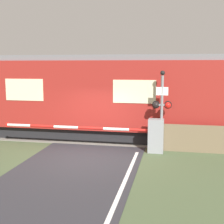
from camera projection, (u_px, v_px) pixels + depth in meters
The scene contains 6 objects.
ground_plane at pixel (86, 157), 11.64m from camera, with size 80.00×80.00×0.00m, color #475638.
track_bed at pixel (106, 137), 14.90m from camera, with size 36.00×3.20×0.13m.
train at pixel (38, 95), 15.26m from camera, with size 17.85×2.89×3.85m.
crossing_barrier at pixel (141, 134), 12.35m from camera, with size 6.75×0.44×1.33m.
signal_post at pixel (162, 106), 12.21m from camera, with size 0.77×0.26×3.21m.
roadside_fence at pixel (202, 139), 12.21m from camera, with size 3.54×0.06×1.10m.
Camera 1 is at (3.15, -10.85, 3.44)m, focal length 50.00 mm.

